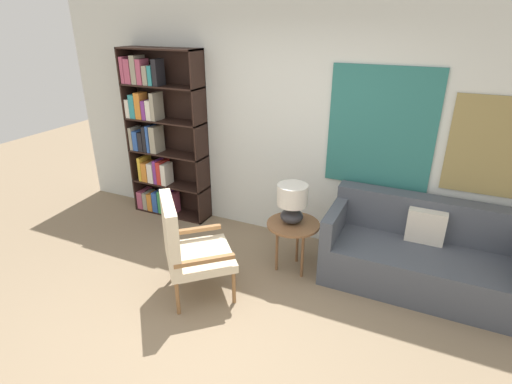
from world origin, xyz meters
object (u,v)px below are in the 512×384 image
side_table (293,228)px  table_lamp (292,201)px  armchair (185,244)px  couch (420,255)px  bookshelf (157,140)px

side_table → table_lamp: bearing=148.5°
armchair → side_table: bearing=46.5°
armchair → couch: armchair is taller
couch → table_lamp: 1.38m
bookshelf → side_table: bearing=-15.3°
bookshelf → armchair: (1.33, -1.38, -0.47)m
bookshelf → couch: (3.33, -0.25, -0.71)m
bookshelf → couch: bearing=-4.3°
bookshelf → armchair: bearing=-46.1°
armchair → side_table: (0.77, 0.81, -0.06)m
armchair → couch: (2.00, 1.13, -0.24)m
couch → side_table: (-1.23, -0.32, 0.18)m
bookshelf → side_table: bookshelf is taller
table_lamp → bookshelf: bearing=164.9°
armchair → bookshelf: bearing=133.9°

